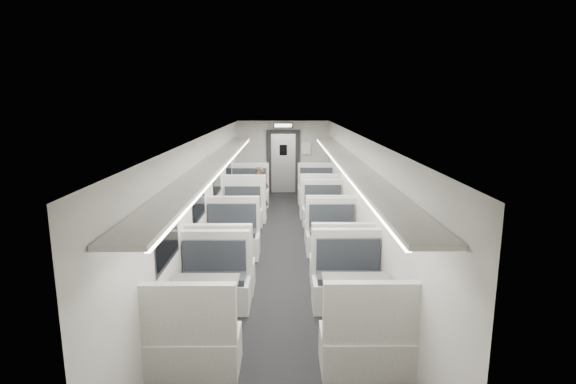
{
  "coord_description": "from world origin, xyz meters",
  "views": [
    {
      "loc": [
        0.06,
        -8.86,
        3.07
      ],
      "look_at": [
        0.12,
        0.94,
        1.05
      ],
      "focal_mm": 28.0,
      "sensor_mm": 36.0,
      "label": 1
    }
  ],
  "objects_px": {
    "booth_left_c": "(227,251)",
    "vestibule_door": "(283,162)",
    "booth_left_a": "(247,198)",
    "booth_left_d": "(205,308)",
    "booth_right_d": "(357,307)",
    "exit_sign": "(283,125)",
    "booth_left_b": "(240,219)",
    "booth_right_c": "(336,248)",
    "passenger": "(259,195)",
    "booth_right_b": "(325,218)",
    "booth_right_a": "(318,196)"
  },
  "relations": [
    {
      "from": "passenger",
      "to": "booth_right_a",
      "type": "bearing_deg",
      "value": 61.09
    },
    {
      "from": "booth_left_c",
      "to": "booth_right_b",
      "type": "bearing_deg",
      "value": 50.31
    },
    {
      "from": "booth_right_c",
      "to": "vestibule_door",
      "type": "distance_m",
      "value": 6.94
    },
    {
      "from": "booth_left_a",
      "to": "exit_sign",
      "type": "xyz_separation_m",
      "value": [
        1.0,
        2.21,
        1.87
      ]
    },
    {
      "from": "booth_right_c",
      "to": "booth_right_d",
      "type": "xyz_separation_m",
      "value": [
        0.0,
        -2.47,
        0.02
      ]
    },
    {
      "from": "booth_left_c",
      "to": "booth_left_d",
      "type": "xyz_separation_m",
      "value": [
        0.0,
        -2.23,
        -0.01
      ]
    },
    {
      "from": "booth_left_c",
      "to": "booth_right_a",
      "type": "height_order",
      "value": "booth_right_a"
    },
    {
      "from": "booth_right_b",
      "to": "exit_sign",
      "type": "height_order",
      "value": "exit_sign"
    },
    {
      "from": "booth_right_b",
      "to": "passenger",
      "type": "height_order",
      "value": "passenger"
    },
    {
      "from": "booth_left_b",
      "to": "booth_left_d",
      "type": "bearing_deg",
      "value": -90.0
    },
    {
      "from": "booth_right_a",
      "to": "vestibule_door",
      "type": "bearing_deg",
      "value": 113.09
    },
    {
      "from": "passenger",
      "to": "booth_right_c",
      "type": "bearing_deg",
      "value": -41.58
    },
    {
      "from": "booth_left_d",
      "to": "exit_sign",
      "type": "relative_size",
      "value": 3.46
    },
    {
      "from": "booth_left_a",
      "to": "vestibule_door",
      "type": "xyz_separation_m",
      "value": [
        1.0,
        2.7,
        0.63
      ]
    },
    {
      "from": "booth_left_d",
      "to": "booth_right_a",
      "type": "bearing_deg",
      "value": 73.97
    },
    {
      "from": "booth_right_a",
      "to": "booth_right_b",
      "type": "xyz_separation_m",
      "value": [
        0.0,
        -2.32,
        -0.03
      ]
    },
    {
      "from": "booth_left_b",
      "to": "booth_right_d",
      "type": "distance_m",
      "value": 5.02
    },
    {
      "from": "exit_sign",
      "to": "booth_right_c",
      "type": "bearing_deg",
      "value": -81.05
    },
    {
      "from": "booth_right_d",
      "to": "vestibule_door",
      "type": "bearing_deg",
      "value": 96.14
    },
    {
      "from": "exit_sign",
      "to": "booth_left_d",
      "type": "bearing_deg",
      "value": -96.47
    },
    {
      "from": "booth_left_c",
      "to": "vestibule_door",
      "type": "relative_size",
      "value": 1.05
    },
    {
      "from": "booth_right_d",
      "to": "booth_left_d",
      "type": "bearing_deg",
      "value": -179.86
    },
    {
      "from": "booth_left_b",
      "to": "exit_sign",
      "type": "distance_m",
      "value": 4.73
    },
    {
      "from": "booth_left_a",
      "to": "booth_right_d",
      "type": "relative_size",
      "value": 1.06
    },
    {
      "from": "booth_left_b",
      "to": "passenger",
      "type": "xyz_separation_m",
      "value": [
        0.4,
        1.04,
        0.35
      ]
    },
    {
      "from": "passenger",
      "to": "booth_right_d",
      "type": "bearing_deg",
      "value": -52.46
    },
    {
      "from": "exit_sign",
      "to": "vestibule_door",
      "type": "bearing_deg",
      "value": 90.0
    },
    {
      "from": "booth_right_a",
      "to": "booth_right_b",
      "type": "bearing_deg",
      "value": -90.0
    },
    {
      "from": "booth_right_a",
      "to": "vestibule_door",
      "type": "height_order",
      "value": "vestibule_door"
    },
    {
      "from": "booth_right_a",
      "to": "passenger",
      "type": "bearing_deg",
      "value": -140.67
    },
    {
      "from": "booth_right_b",
      "to": "booth_left_b",
      "type": "bearing_deg",
      "value": -179.2
    },
    {
      "from": "booth_right_d",
      "to": "booth_right_b",
      "type": "bearing_deg",
      "value": 90.0
    },
    {
      "from": "booth_left_b",
      "to": "booth_left_d",
      "type": "xyz_separation_m",
      "value": [
        0.0,
        -4.61,
        0.02
      ]
    },
    {
      "from": "booth_right_a",
      "to": "booth_left_d",
      "type": "bearing_deg",
      "value": -106.03
    },
    {
      "from": "passenger",
      "to": "booth_left_b",
      "type": "bearing_deg",
      "value": -89.4
    },
    {
      "from": "booth_right_c",
      "to": "passenger",
      "type": "xyz_separation_m",
      "value": [
        -1.6,
        3.18,
        0.34
      ]
    },
    {
      "from": "booth_left_a",
      "to": "booth_left_d",
      "type": "xyz_separation_m",
      "value": [
        0.0,
        -6.61,
        -0.03
      ]
    },
    {
      "from": "booth_left_d",
      "to": "booth_right_b",
      "type": "height_order",
      "value": "booth_left_d"
    },
    {
      "from": "booth_left_a",
      "to": "booth_left_b",
      "type": "distance_m",
      "value": 2.0
    },
    {
      "from": "booth_left_c",
      "to": "exit_sign",
      "type": "distance_m",
      "value": 6.93
    },
    {
      "from": "booth_right_c",
      "to": "exit_sign",
      "type": "relative_size",
      "value": 3.36
    },
    {
      "from": "booth_right_b",
      "to": "exit_sign",
      "type": "xyz_separation_m",
      "value": [
        -1.0,
        4.18,
        1.91
      ]
    },
    {
      "from": "booth_right_a",
      "to": "vestibule_door",
      "type": "distance_m",
      "value": 2.63
    },
    {
      "from": "booth_left_d",
      "to": "vestibule_door",
      "type": "relative_size",
      "value": 1.02
    },
    {
      "from": "booth_left_c",
      "to": "passenger",
      "type": "height_order",
      "value": "passenger"
    },
    {
      "from": "booth_right_b",
      "to": "exit_sign",
      "type": "distance_m",
      "value": 4.7
    },
    {
      "from": "booth_right_b",
      "to": "booth_right_d",
      "type": "height_order",
      "value": "booth_right_d"
    },
    {
      "from": "booth_right_d",
      "to": "booth_right_c",
      "type": "bearing_deg",
      "value": 90.0
    },
    {
      "from": "booth_left_a",
      "to": "booth_left_c",
      "type": "relative_size",
      "value": 1.05
    },
    {
      "from": "booth_right_d",
      "to": "booth_left_c",
      "type": "bearing_deg",
      "value": 131.95
    }
  ]
}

